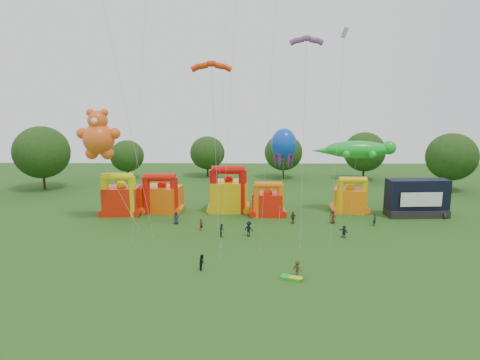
{
  "coord_description": "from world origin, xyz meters",
  "views": [
    {
      "loc": [
        0.11,
        -35.29,
        16.55
      ],
      "look_at": [
        -0.66,
        18.0,
        6.75
      ],
      "focal_mm": 32.0,
      "sensor_mm": 36.0,
      "label": 1
    }
  ],
  "objects_px": {
    "gecko_kite": "(356,161)",
    "spectator_4": "(293,218)",
    "teddy_bear_kite": "(112,172)",
    "spectator_0": "(176,218)",
    "bouncy_castle_0": "(121,198)",
    "stage_trailer": "(417,198)",
    "octopus_kite": "(283,167)",
    "bouncy_castle_2": "(229,194)"
  },
  "relations": [
    {
      "from": "stage_trailer",
      "to": "teddy_bear_kite",
      "type": "height_order",
      "value": "teddy_bear_kite"
    },
    {
      "from": "stage_trailer",
      "to": "spectator_0",
      "type": "distance_m",
      "value": 34.88
    },
    {
      "from": "bouncy_castle_2",
      "to": "octopus_kite",
      "type": "distance_m",
      "value": 9.18
    },
    {
      "from": "teddy_bear_kite",
      "to": "gecko_kite",
      "type": "bearing_deg",
      "value": 10.61
    },
    {
      "from": "stage_trailer",
      "to": "bouncy_castle_0",
      "type": "bearing_deg",
      "value": 179.68
    },
    {
      "from": "gecko_kite",
      "to": "spectator_4",
      "type": "distance_m",
      "value": 13.54
    },
    {
      "from": "bouncy_castle_2",
      "to": "stage_trailer",
      "type": "distance_m",
      "value": 27.71
    },
    {
      "from": "gecko_kite",
      "to": "spectator_0",
      "type": "xyz_separation_m",
      "value": [
        -25.86,
        -6.63,
        -6.95
      ]
    },
    {
      "from": "gecko_kite",
      "to": "bouncy_castle_2",
      "type": "bearing_deg",
      "value": 178.6
    },
    {
      "from": "gecko_kite",
      "to": "spectator_4",
      "type": "height_order",
      "value": "gecko_kite"
    },
    {
      "from": "gecko_kite",
      "to": "spectator_4",
      "type": "relative_size",
      "value": 7.44
    },
    {
      "from": "octopus_kite",
      "to": "spectator_4",
      "type": "bearing_deg",
      "value": -80.64
    },
    {
      "from": "octopus_kite",
      "to": "spectator_4",
      "type": "xyz_separation_m",
      "value": [
        1.02,
        -6.17,
        -6.16
      ]
    },
    {
      "from": "teddy_bear_kite",
      "to": "gecko_kite",
      "type": "distance_m",
      "value": 35.06
    },
    {
      "from": "teddy_bear_kite",
      "to": "spectator_0",
      "type": "xyz_separation_m",
      "value": [
        8.6,
        -0.17,
        -6.35
      ]
    },
    {
      "from": "gecko_kite",
      "to": "octopus_kite",
      "type": "height_order",
      "value": "octopus_kite"
    },
    {
      "from": "gecko_kite",
      "to": "teddy_bear_kite",
      "type": "bearing_deg",
      "value": -169.39
    },
    {
      "from": "bouncy_castle_0",
      "to": "octopus_kite",
      "type": "bearing_deg",
      "value": 3.93
    },
    {
      "from": "teddy_bear_kite",
      "to": "spectator_0",
      "type": "relative_size",
      "value": 9.06
    },
    {
      "from": "bouncy_castle_2",
      "to": "spectator_4",
      "type": "xyz_separation_m",
      "value": [
        9.13,
        -6.63,
        -1.89
      ]
    },
    {
      "from": "bouncy_castle_2",
      "to": "spectator_0",
      "type": "xyz_separation_m",
      "value": [
        -6.9,
        -7.09,
        -1.87
      ]
    },
    {
      "from": "stage_trailer",
      "to": "spectator_0",
      "type": "height_order",
      "value": "stage_trailer"
    },
    {
      "from": "stage_trailer",
      "to": "octopus_kite",
      "type": "height_order",
      "value": "octopus_kite"
    },
    {
      "from": "teddy_bear_kite",
      "to": "spectator_0",
      "type": "distance_m",
      "value": 10.7
    },
    {
      "from": "teddy_bear_kite",
      "to": "spectator_0",
      "type": "bearing_deg",
      "value": -1.16
    },
    {
      "from": "bouncy_castle_0",
      "to": "spectator_0",
      "type": "xyz_separation_m",
      "value": [
        8.91,
        -4.98,
        -1.59
      ]
    },
    {
      "from": "teddy_bear_kite",
      "to": "stage_trailer",
      "type": "bearing_deg",
      "value": 6.04
    },
    {
      "from": "teddy_bear_kite",
      "to": "gecko_kite",
      "type": "xyz_separation_m",
      "value": [
        34.46,
        6.45,
        0.59
      ]
    },
    {
      "from": "bouncy_castle_0",
      "to": "stage_trailer",
      "type": "distance_m",
      "value": 43.42
    },
    {
      "from": "bouncy_castle_2",
      "to": "spectator_0",
      "type": "height_order",
      "value": "bouncy_castle_2"
    },
    {
      "from": "spectator_0",
      "to": "spectator_4",
      "type": "xyz_separation_m",
      "value": [
        16.03,
        0.46,
        -0.02
      ]
    },
    {
      "from": "teddy_bear_kite",
      "to": "spectator_4",
      "type": "height_order",
      "value": "teddy_bear_kite"
    },
    {
      "from": "bouncy_castle_0",
      "to": "spectator_4",
      "type": "height_order",
      "value": "bouncy_castle_0"
    },
    {
      "from": "bouncy_castle_0",
      "to": "gecko_kite",
      "type": "xyz_separation_m",
      "value": [
        34.76,
        1.64,
        5.36
      ]
    },
    {
      "from": "stage_trailer",
      "to": "spectator_4",
      "type": "relative_size",
      "value": 5.25
    },
    {
      "from": "gecko_kite",
      "to": "stage_trailer",
      "type": "bearing_deg",
      "value": -12.29
    },
    {
      "from": "teddy_bear_kite",
      "to": "octopus_kite",
      "type": "distance_m",
      "value": 24.48
    },
    {
      "from": "stage_trailer",
      "to": "teddy_bear_kite",
      "type": "relative_size",
      "value": 0.56
    },
    {
      "from": "gecko_kite",
      "to": "octopus_kite",
      "type": "distance_m",
      "value": 10.87
    },
    {
      "from": "teddy_bear_kite",
      "to": "spectator_4",
      "type": "xyz_separation_m",
      "value": [
        24.63,
        0.28,
        -6.38
      ]
    },
    {
      "from": "bouncy_castle_0",
      "to": "teddy_bear_kite",
      "type": "relative_size",
      "value": 0.41
    },
    {
      "from": "bouncy_castle_0",
      "to": "stage_trailer",
      "type": "xyz_separation_m",
      "value": [
        43.42,
        -0.24,
        0.2
      ]
    }
  ]
}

